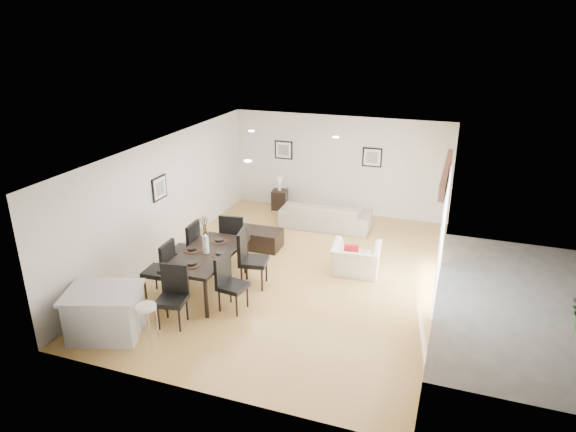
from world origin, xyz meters
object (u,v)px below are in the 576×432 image
(kitchen_island, at_px, (105,313))
(coffee_table, at_px, (258,239))
(dining_chair_wnear, at_px, (163,266))
(dining_chair_efar, at_px, (249,255))
(sofa, at_px, (325,215))
(dining_chair_foot, at_px, (234,237))
(side_table, at_px, (280,200))
(bar_stool, at_px, (146,311))
(dining_chair_wfar, at_px, (188,246))
(dining_chair_head, at_px, (173,292))
(dining_chair_enear, at_px, (229,280))
(armchair, at_px, (356,259))
(dining_table, at_px, (206,257))

(kitchen_island, bearing_deg, coffee_table, 57.38)
(dining_chair_wnear, distance_m, dining_chair_efar, 1.68)
(sofa, bearing_deg, kitchen_island, 67.28)
(kitchen_island, bearing_deg, dining_chair_foot, 55.30)
(sofa, bearing_deg, coffee_table, 53.78)
(side_table, height_order, bar_stool, bar_stool)
(dining_chair_wfar, distance_m, coffee_table, 1.99)
(coffee_table, bearing_deg, dining_chair_foot, -97.82)
(kitchen_island, bearing_deg, dining_chair_wnear, 63.22)
(sofa, distance_m, dining_chair_head, 5.39)
(coffee_table, bearing_deg, bar_stool, -93.32)
(dining_chair_efar, xyz_separation_m, coffee_table, (-0.54, 1.78, -0.45))
(dining_chair_enear, bearing_deg, dining_chair_efar, 8.46)
(dining_chair_head, relative_size, coffee_table, 1.00)
(sofa, xyz_separation_m, dining_chair_head, (-1.33, -5.22, 0.27))
(side_table, bearing_deg, dining_chair_efar, -77.62)
(dining_chair_efar, height_order, dining_chair_head, dining_chair_efar)
(side_table, relative_size, kitchen_island, 0.38)
(dining_chair_foot, distance_m, kitchen_island, 3.33)
(sofa, height_order, bar_stool, bar_stool)
(dining_chair_enear, xyz_separation_m, dining_chair_head, (-0.72, -0.74, 0.01))
(side_table, relative_size, bar_stool, 0.75)
(kitchen_island, bearing_deg, dining_chair_head, 21.53)
(armchair, bearing_deg, dining_chair_enear, 43.08)
(dining_chair_wnear, distance_m, dining_chair_enear, 1.39)
(dining_chair_enear, xyz_separation_m, side_table, (-0.98, 5.39, -0.32))
(sofa, height_order, dining_chair_efar, dining_chair_efar)
(armchair, height_order, dining_chair_head, dining_chair_head)
(sofa, height_order, armchair, sofa)
(dining_chair_wfar, height_order, dining_chair_efar, dining_chair_efar)
(dining_chair_wnear, relative_size, dining_chair_head, 1.05)
(armchair, distance_m, dining_chair_efar, 2.31)
(dining_chair_foot, bearing_deg, bar_stool, 81.18)
(sofa, distance_m, coffee_table, 2.10)
(dining_chair_wnear, bearing_deg, side_table, 172.46)
(dining_table, height_order, kitchen_island, kitchen_island)
(sofa, xyz_separation_m, dining_table, (-1.32, -4.00, 0.40))
(side_table, bearing_deg, dining_chair_head, -87.50)
(dining_chair_wfar, xyz_separation_m, side_table, (0.41, 4.41, -0.38))
(dining_chair_wfar, height_order, kitchen_island, dining_chair_wfar)
(sofa, xyz_separation_m, dining_chair_efar, (-0.63, -3.52, 0.32))
(dining_table, height_order, dining_chair_wfar, dining_chair_wfar)
(coffee_table, height_order, bar_stool, bar_stool)
(dining_table, xyz_separation_m, dining_chair_efar, (0.69, 0.48, -0.08))
(dining_table, height_order, coffee_table, dining_table)
(sofa, relative_size, dining_chair_efar, 1.95)
(dining_chair_head, bearing_deg, dining_chair_efar, 57.60)
(dining_chair_enear, distance_m, dining_chair_head, 1.03)
(side_table, bearing_deg, bar_stool, -88.15)
(dining_chair_wnear, bearing_deg, dining_table, 122.01)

